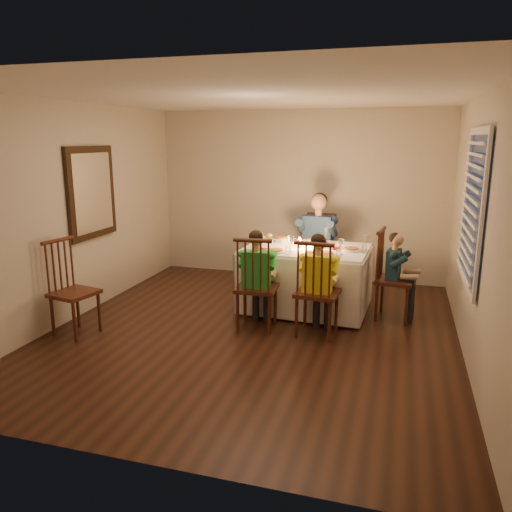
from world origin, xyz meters
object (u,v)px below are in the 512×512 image
(chair_end, at_px, (392,318))
(child_green, at_px, (257,328))
(chair_adult, at_px, (316,289))
(serving_bowl, at_px, (281,240))
(child_yellow, at_px, (316,334))
(adult, at_px, (316,289))
(dining_table, at_px, (306,265))
(chair_near_left, at_px, (257,328))
(chair_extra, at_px, (78,334))
(child_teal, at_px, (392,318))
(chair_near_right, at_px, (316,334))

(chair_end, height_order, child_green, child_green)
(chair_adult, relative_size, serving_bowl, 5.00)
(child_yellow, bearing_deg, child_green, 5.24)
(chair_adult, xyz_separation_m, child_yellow, (0.30, -1.72, 0.00))
(chair_adult, relative_size, adult, 0.79)
(adult, bearing_deg, dining_table, -84.03)
(chair_near_left, xyz_separation_m, child_yellow, (0.70, 0.00, 0.00))
(chair_extra, height_order, serving_bowl, serving_bowl)
(chair_adult, relative_size, child_teal, 1.03)
(child_teal, bearing_deg, chair_extra, 121.39)
(chair_near_left, bearing_deg, chair_adult, -106.99)
(child_yellow, xyz_separation_m, child_teal, (0.82, 0.78, 0.00))
(dining_table, distance_m, child_yellow, 1.06)
(dining_table, distance_m, child_green, 1.10)
(child_green, bearing_deg, chair_extra, 17.44)
(chair_near_right, bearing_deg, chair_adult, -75.29)
(chair_adult, relative_size, child_green, 0.95)
(chair_adult, height_order, adult, adult)
(dining_table, height_order, serving_bowl, serving_bowl)
(child_green, height_order, child_yellow, child_green)
(chair_near_right, distance_m, adult, 1.75)
(chair_adult, xyz_separation_m, chair_near_left, (-0.41, -1.72, 0.00))
(child_green, distance_m, serving_bowl, 1.40)
(dining_table, relative_size, serving_bowl, 7.27)
(child_green, bearing_deg, chair_near_right, 176.55)
(chair_near_right, relative_size, child_green, 0.95)
(chair_adult, height_order, child_yellow, child_yellow)
(child_green, xyz_separation_m, child_yellow, (0.70, 0.00, 0.00))
(adult, xyz_separation_m, child_teal, (1.11, -0.94, 0.00))
(chair_extra, height_order, child_yellow, child_yellow)
(chair_adult, distance_m, chair_end, 1.46)
(chair_near_right, xyz_separation_m, child_green, (-0.70, -0.00, 0.00))
(chair_near_left, distance_m, child_green, 0.00)
(chair_near_left, xyz_separation_m, child_teal, (1.52, 0.78, 0.00))
(chair_near_left, bearing_deg, chair_extra, 17.44)
(chair_near_left, height_order, chair_extra, chair_near_left)
(chair_adult, bearing_deg, adult, 0.00)
(chair_adult, distance_m, chair_near_left, 1.77)
(chair_near_right, height_order, child_green, child_green)
(adult, bearing_deg, chair_extra, -127.74)
(chair_end, bearing_deg, child_green, 124.74)
(chair_adult, height_order, chair_end, same)
(chair_adult, distance_m, chair_near_right, 1.75)
(child_yellow, bearing_deg, chair_end, -131.29)
(chair_near_right, height_order, chair_extra, chair_near_right)
(chair_end, distance_m, child_yellow, 1.13)
(chair_near_right, distance_m, child_green, 0.70)
(dining_table, bearing_deg, child_green, -113.49)
(dining_table, distance_m, adult, 1.06)
(chair_extra, xyz_separation_m, child_green, (1.91, 0.74, 0.00))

